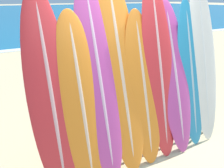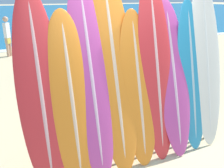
# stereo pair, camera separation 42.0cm
# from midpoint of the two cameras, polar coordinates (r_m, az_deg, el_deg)

# --- Properties ---
(surfboard_rack) EXTENTS (2.80, 0.04, 0.86)m
(surfboard_rack) POSITION_cam_midpoint_polar(r_m,az_deg,el_deg) (3.73, 8.67, -9.60)
(surfboard_rack) COLOR slate
(surfboard_rack) RESTS_ON ground_plane
(surfboard_slot_0) EXTENTS (0.54, 0.68, 2.35)m
(surfboard_slot_0) POSITION_cam_midpoint_polar(r_m,az_deg,el_deg) (3.02, -11.43, -2.03)
(surfboard_slot_0) COLOR red
(surfboard_slot_0) RESTS_ON ground_plane
(surfboard_slot_1) EXTENTS (0.56, 0.63, 2.10)m
(surfboard_slot_1) POSITION_cam_midpoint_polar(r_m,az_deg,el_deg) (3.12, -5.03, -3.52)
(surfboard_slot_1) COLOR orange
(surfboard_slot_1) RESTS_ON ground_plane
(surfboard_slot_2) EXTENTS (0.53, 0.78, 2.47)m
(surfboard_slot_2) POSITION_cam_midpoint_polar(r_m,az_deg,el_deg) (3.21, -0.78, 0.69)
(surfboard_slot_2) COLOR #B23D8E
(surfboard_slot_2) RESTS_ON ground_plane
(surfboard_slot_3) EXTENTS (0.60, 0.80, 2.59)m
(surfboard_slot_3) POSITION_cam_midpoint_polar(r_m,az_deg,el_deg) (3.35, 4.15, 2.56)
(surfboard_slot_3) COLOR orange
(surfboard_slot_3) RESTS_ON ground_plane
(surfboard_slot_4) EXTENTS (0.53, 0.58, 2.08)m
(surfboard_slot_4) POSITION_cam_midpoint_polar(r_m,az_deg,el_deg) (3.53, 9.21, -1.20)
(surfboard_slot_4) COLOR orange
(surfboard_slot_4) RESTS_ON ground_plane
(surfboard_slot_5) EXTENTS (0.52, 0.64, 2.51)m
(surfboard_slot_5) POSITION_cam_midpoint_polar(r_m,az_deg,el_deg) (3.67, 12.89, 2.85)
(surfboard_slot_5) COLOR red
(surfboard_slot_5) RESTS_ON ground_plane
(surfboard_slot_6) EXTENTS (0.54, 0.70, 2.20)m
(surfboard_slot_6) POSITION_cam_midpoint_polar(r_m,az_deg,el_deg) (3.87, 16.22, 1.01)
(surfboard_slot_6) COLOR #B23D8E
(surfboard_slot_6) RESTS_ON ground_plane
(surfboard_slot_7) EXTENTS (0.49, 0.56, 2.20)m
(surfboard_slot_7) POSITION_cam_midpoint_polar(r_m,az_deg,el_deg) (4.09, 19.80, 1.57)
(surfboard_slot_7) COLOR teal
(surfboard_slot_7) RESTS_ON ground_plane
(surfboard_slot_8) EXTENTS (0.56, 0.64, 2.52)m
(surfboard_slot_8) POSITION_cam_midpoint_polar(r_m,az_deg,el_deg) (4.28, 22.48, 4.24)
(surfboard_slot_8) COLOR silver
(surfboard_slot_8) RESTS_ON ground_plane
(person_mid_beach) EXTENTS (0.25, 0.25, 1.51)m
(person_mid_beach) POSITION_cam_midpoint_polar(r_m,az_deg,el_deg) (10.75, -20.82, 9.95)
(person_mid_beach) COLOR tan
(person_mid_beach) RESTS_ON ground_plane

